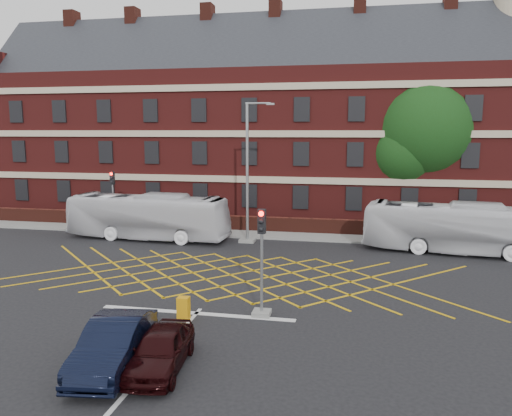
% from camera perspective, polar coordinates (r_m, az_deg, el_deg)
% --- Properties ---
extents(ground, '(120.00, 120.00, 0.00)m').
position_cam_1_polar(ground, '(23.73, -4.15, -8.98)').
color(ground, black).
rests_on(ground, ground).
extents(victorian_building, '(51.00, 12.17, 20.40)m').
position_cam_1_polar(victorian_building, '(44.14, 3.81, 9.60)').
color(victorian_building, '#591817').
rests_on(victorian_building, ground).
extents(boundary_wall, '(56.00, 0.50, 1.10)m').
position_cam_1_polar(boundary_wall, '(35.91, 1.39, -1.90)').
color(boundary_wall, '#461A12').
rests_on(boundary_wall, ground).
extents(far_pavement, '(60.00, 3.00, 0.12)m').
position_cam_1_polar(far_pavement, '(35.04, 1.10, -2.99)').
color(far_pavement, slate).
rests_on(far_pavement, ground).
extents(box_junction_hatching, '(8.22, 8.22, 0.02)m').
position_cam_1_polar(box_junction_hatching, '(25.57, -2.95, -7.63)').
color(box_junction_hatching, '#CC990C').
rests_on(box_junction_hatching, ground).
extents(stop_line, '(8.00, 0.30, 0.02)m').
position_cam_1_polar(stop_line, '(20.57, -6.82, -11.85)').
color(stop_line, silver).
rests_on(stop_line, ground).
extents(centre_line, '(0.15, 14.00, 0.02)m').
position_cam_1_polar(centre_line, '(15.10, -15.02, -20.18)').
color(centre_line, silver).
rests_on(centre_line, ground).
extents(bus_left, '(11.17, 3.29, 3.07)m').
position_cam_1_polar(bus_left, '(34.26, -12.27, -0.96)').
color(bus_left, silver).
rests_on(bus_left, ground).
extents(bus_right, '(11.12, 4.03, 3.03)m').
position_cam_1_polar(bus_right, '(31.95, 21.99, -2.15)').
color(bus_right, silver).
rests_on(bus_right, ground).
extents(car_navy, '(2.16, 4.70, 1.49)m').
position_cam_1_polar(car_navy, '(16.53, -15.93, -14.72)').
color(car_navy, black).
rests_on(car_navy, ground).
extents(car_maroon, '(1.86, 3.89, 1.28)m').
position_cam_1_polar(car_maroon, '(16.11, -10.85, -15.58)').
color(car_maroon, black).
rests_on(car_maroon, ground).
extents(deciduous_tree, '(7.95, 7.81, 11.28)m').
position_cam_1_polar(deciduous_tree, '(40.30, 18.45, 7.81)').
color(deciduous_tree, black).
rests_on(deciduous_tree, ground).
extents(traffic_light_near, '(0.70, 0.70, 4.27)m').
position_cam_1_polar(traffic_light_near, '(19.65, 0.65, -7.39)').
color(traffic_light_near, slate).
rests_on(traffic_light_near, ground).
extents(traffic_light_far, '(0.70, 0.70, 4.27)m').
position_cam_1_polar(traffic_light_far, '(38.25, -15.98, 0.26)').
color(traffic_light_far, slate).
rests_on(traffic_light_far, ground).
extents(street_lamp, '(2.25, 1.00, 9.00)m').
position_cam_1_polar(street_lamp, '(32.35, -0.88, 1.48)').
color(street_lamp, slate).
rests_on(street_lamp, ground).
extents(direction_signs, '(1.10, 0.16, 2.20)m').
position_cam_1_polar(direction_signs, '(37.93, -18.20, -0.50)').
color(direction_signs, gray).
rests_on(direction_signs, ground).
extents(utility_cabinet, '(0.45, 0.36, 0.92)m').
position_cam_1_polar(utility_cabinet, '(19.84, -8.28, -11.30)').
color(utility_cabinet, orange).
rests_on(utility_cabinet, ground).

